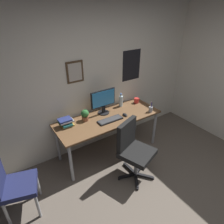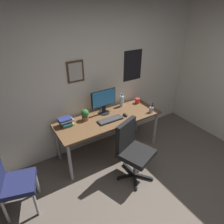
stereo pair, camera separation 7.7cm
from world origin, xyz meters
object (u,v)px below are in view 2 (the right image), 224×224
(keyboard, at_px, (110,120))
(pen_cup, at_px, (151,109))
(book_stack_left, at_px, (66,122))
(coffee_mug_near, at_px, (137,101))
(computer_mouse, at_px, (125,115))
(potted_plant, at_px, (85,114))
(office_chair, at_px, (132,148))
(water_bottle, at_px, (122,101))
(side_chair, at_px, (11,181))
(monitor, at_px, (104,101))

(keyboard, xyz_separation_m, pen_cup, (0.77, -0.14, 0.04))
(book_stack_left, bearing_deg, pen_cup, -15.35)
(keyboard, bearing_deg, coffee_mug_near, 18.95)
(pen_cup, height_order, book_stack_left, pen_cup)
(computer_mouse, xyz_separation_m, book_stack_left, (-0.96, 0.26, 0.05))
(potted_plant, relative_size, book_stack_left, 0.87)
(potted_plant, xyz_separation_m, pen_cup, (1.10, -0.38, -0.05))
(office_chair, xyz_separation_m, water_bottle, (0.42, 0.90, 0.31))
(side_chair, xyz_separation_m, book_stack_left, (0.94, 0.50, 0.29))
(computer_mouse, bearing_deg, side_chair, -172.59)
(office_chair, height_order, side_chair, office_chair)
(side_chair, bearing_deg, monitor, 18.09)
(office_chair, distance_m, potted_plant, 0.94)
(keyboard, distance_m, computer_mouse, 0.30)
(office_chair, height_order, monitor, monitor)
(office_chair, xyz_separation_m, coffee_mug_near, (0.75, 0.84, 0.25))
(monitor, relative_size, water_bottle, 1.82)
(side_chair, bearing_deg, keyboard, 9.04)
(monitor, bearing_deg, pen_cup, -30.55)
(coffee_mug_near, bearing_deg, book_stack_left, -179.19)
(monitor, xyz_separation_m, computer_mouse, (0.26, -0.29, -0.22))
(monitor, bearing_deg, book_stack_left, -177.22)
(monitor, bearing_deg, computer_mouse, -48.32)
(potted_plant, bearing_deg, water_bottle, 6.51)
(water_bottle, bearing_deg, side_chair, -164.16)
(monitor, bearing_deg, office_chair, -90.43)
(office_chair, relative_size, side_chair, 1.09)
(office_chair, bearing_deg, computer_mouse, 64.75)
(office_chair, bearing_deg, side_chair, 169.20)
(monitor, xyz_separation_m, book_stack_left, (-0.71, -0.03, -0.17))
(computer_mouse, bearing_deg, monitor, 131.68)
(computer_mouse, relative_size, potted_plant, 0.56)
(monitor, relative_size, coffee_mug_near, 3.62)
(monitor, bearing_deg, side_chair, -161.91)
(side_chair, relative_size, coffee_mug_near, 6.89)
(water_bottle, distance_m, potted_plant, 0.80)
(keyboard, distance_m, coffee_mug_near, 0.83)
(office_chair, distance_m, coffee_mug_near, 1.15)
(office_chair, bearing_deg, water_bottle, 64.99)
(water_bottle, bearing_deg, office_chair, -115.01)
(pen_cup, bearing_deg, water_bottle, 123.42)
(monitor, distance_m, potted_plant, 0.41)
(book_stack_left, bearing_deg, water_bottle, 4.11)
(monitor, relative_size, book_stack_left, 2.05)
(book_stack_left, bearing_deg, keyboard, -20.45)
(side_chair, xyz_separation_m, keyboard, (1.60, 0.25, 0.24))
(monitor, height_order, keyboard, monitor)
(monitor, height_order, computer_mouse, monitor)
(computer_mouse, height_order, water_bottle, water_bottle)
(coffee_mug_near, bearing_deg, potted_plant, -178.45)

